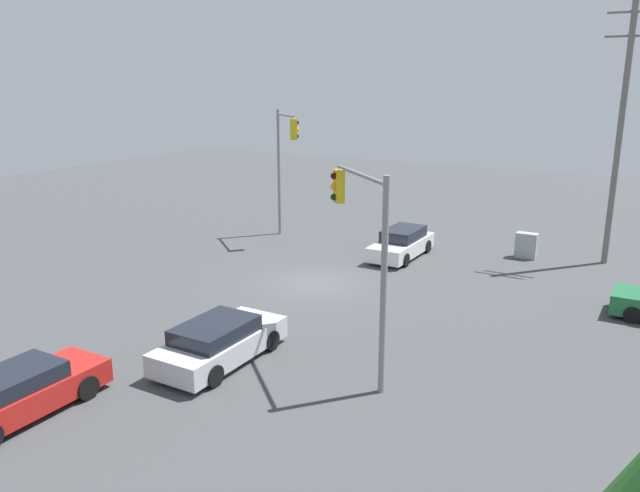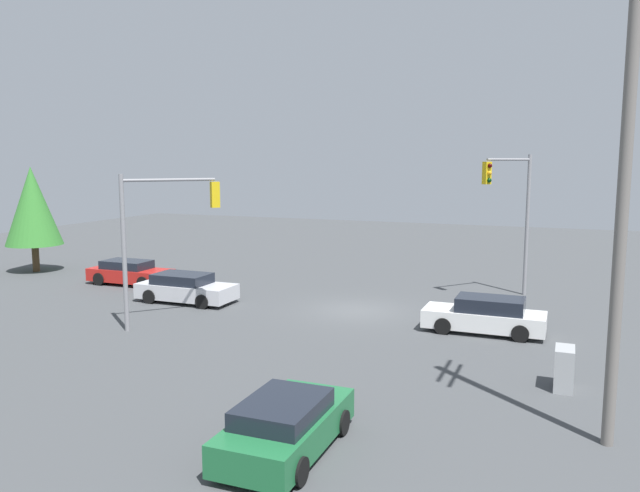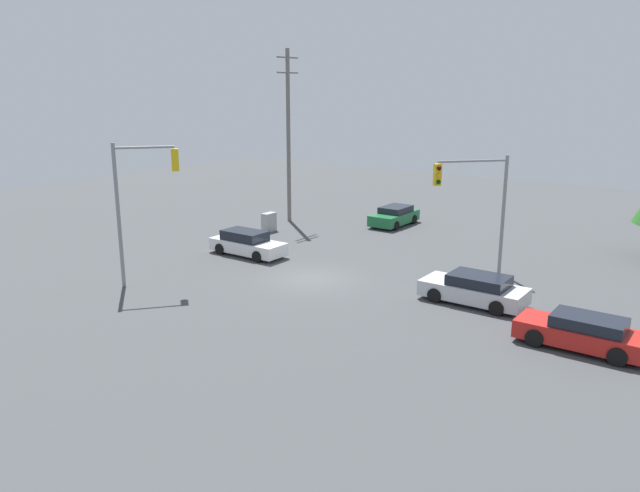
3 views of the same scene
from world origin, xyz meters
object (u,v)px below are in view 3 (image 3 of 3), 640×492
at_px(sedan_silver, 475,289).
at_px(sedan_white, 247,244).
at_px(sedan_red, 583,333).
at_px(traffic_signal_cross, 477,194).
at_px(sedan_green, 394,216).
at_px(electrical_cabinet, 269,222).
at_px(traffic_signal_main, 140,191).

xyz_separation_m(sedan_silver, sedan_white, (0.20, 13.86, 0.02)).
height_order(sedan_red, traffic_signal_cross, traffic_signal_cross).
bearing_deg(sedan_white, sedan_red, 82.09).
xyz_separation_m(sedan_green, traffic_signal_cross, (-8.16, -9.14, 3.57)).
relative_size(sedan_silver, electrical_cabinet, 3.71).
height_order(sedan_white, traffic_signal_cross, traffic_signal_cross).
relative_size(sedan_green, sedan_white, 0.91).
height_order(sedan_green, sedan_white, sedan_white).
bearing_deg(sedan_white, sedan_green, 166.08).
height_order(sedan_silver, electrical_cabinet, sedan_silver).
bearing_deg(sedan_green, sedan_white, 76.08).
xyz_separation_m(sedan_red, sedan_white, (2.65, 19.06, 0.03)).
xyz_separation_m(sedan_white, traffic_signal_cross, (3.83, -12.11, 3.54)).
height_order(traffic_signal_main, traffic_signal_cross, traffic_signal_main).
bearing_deg(traffic_signal_main, sedan_silver, -24.44).
xyz_separation_m(sedan_silver, sedan_green, (12.19, 10.89, -0.02)).
xyz_separation_m(sedan_silver, traffic_signal_cross, (4.03, 1.75, 3.56)).
relative_size(sedan_silver, traffic_signal_main, 0.67).
bearing_deg(sedan_white, sedan_silver, 89.16).
distance_m(sedan_green, electrical_cabinet, 8.86).
height_order(sedan_red, sedan_green, sedan_green).
distance_m(sedan_red, traffic_signal_main, 20.22).
distance_m(sedan_silver, sedan_red, 5.74).
height_order(traffic_signal_cross, electrical_cabinet, traffic_signal_cross).
xyz_separation_m(sedan_silver, sedan_red, (-2.45, -5.20, -0.02)).
relative_size(sedan_silver, sedan_green, 1.11).
bearing_deg(sedan_green, sedan_red, 137.71).
bearing_deg(sedan_silver, sedan_white, 89.16).
relative_size(sedan_red, traffic_signal_main, 0.66).
height_order(sedan_red, traffic_signal_main, traffic_signal_main).
bearing_deg(traffic_signal_main, sedan_green, 30.06).
bearing_deg(electrical_cabinet, traffic_signal_main, -167.97).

